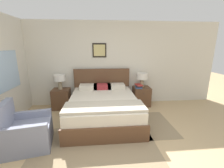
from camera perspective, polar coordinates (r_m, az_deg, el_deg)
wall_back at (r=4.79m, az=-2.24°, el=7.57°), size 7.19×0.09×2.60m
area_rug_main at (r=3.04m, az=-6.27°, el=-23.71°), size 2.35×1.66×0.01m
area_rug_bedside at (r=3.94m, az=15.48°, el=-14.46°), size 0.84×1.30×0.01m
bed at (r=3.94m, az=-3.30°, el=-8.70°), size 1.74×2.14×1.17m
armchair at (r=3.36m, az=-30.04°, el=-15.68°), size 0.92×0.87×0.90m
nightstand_near_window at (r=4.85m, az=-18.65°, el=-5.32°), size 0.51×0.49×0.60m
nightstand_by_door at (r=4.90m, az=11.11°, el=-4.57°), size 0.51×0.49×0.60m
table_lamp_near_window at (r=4.70m, az=-19.35°, el=1.90°), size 0.34×0.34×0.44m
table_lamp_by_door at (r=4.76m, az=11.41°, el=2.58°), size 0.34×0.34×0.44m
book_thick_bottom at (r=4.74m, az=10.12°, el=-1.17°), size 0.25×0.28×0.04m
book_hardcover_middle at (r=4.73m, az=10.15°, el=-0.71°), size 0.23×0.28×0.04m
book_novel_upper at (r=4.72m, az=10.16°, el=-0.30°), size 0.21×0.30×0.03m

